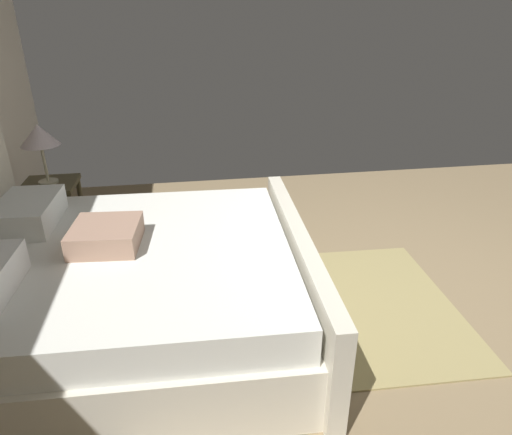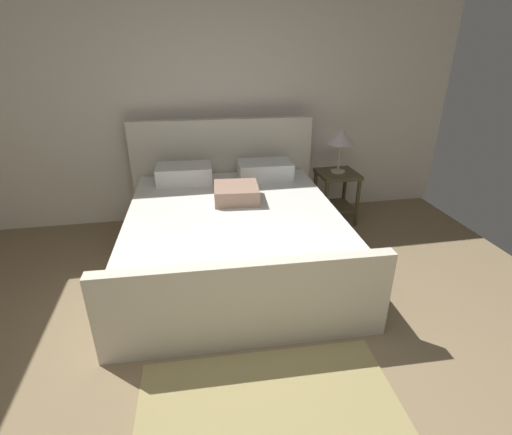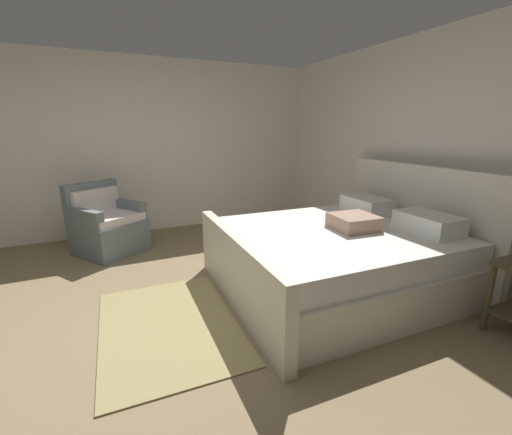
% 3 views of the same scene
% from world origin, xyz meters
% --- Properties ---
extents(ground_plane, '(5.63, 6.34, 0.02)m').
position_xyz_m(ground_plane, '(0.00, 0.00, -0.01)').
color(ground_plane, '#816D4E').
extents(wall_back, '(5.75, 0.12, 2.59)m').
position_xyz_m(wall_back, '(0.00, 3.23, 1.29)').
color(wall_back, silver).
rests_on(wall_back, ground).
extents(wall_side_left, '(0.12, 6.46, 2.59)m').
position_xyz_m(wall_side_left, '(-2.88, 0.00, 1.29)').
color(wall_side_left, silver).
rests_on(wall_side_left, ground).
extents(bed, '(2.08, 2.27, 1.20)m').
position_xyz_m(bed, '(0.05, 1.98, 0.35)').
color(bed, beige).
rests_on(bed, ground).
extents(armchair, '(1.00, 1.00, 0.90)m').
position_xyz_m(armchair, '(-2.06, -0.13, 0.35)').
color(armchair, slate).
rests_on(armchair, ground).
extents(area_rug, '(1.58, 1.11, 0.01)m').
position_xyz_m(area_rug, '(0.04, 0.24, 0.01)').
color(area_rug, '#988956').
rests_on(area_rug, ground).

